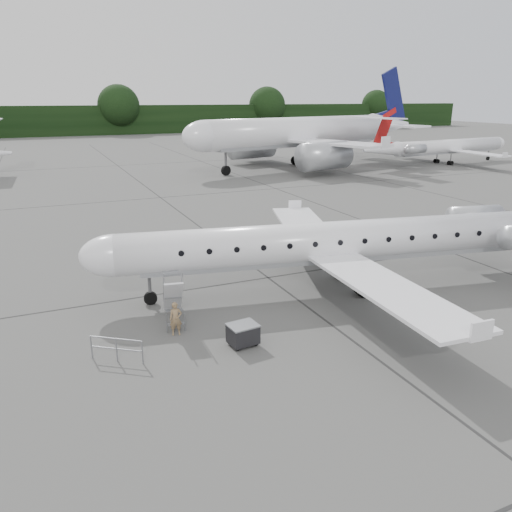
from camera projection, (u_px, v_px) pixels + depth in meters
name	position (u px, v px, depth m)	size (l,w,h in m)	color
ground	(373.00, 301.00, 26.03)	(320.00, 320.00, 0.00)	#585855
treeline	(89.00, 120.00, 138.14)	(260.00, 4.00, 8.00)	black
main_regional_jet	(336.00, 222.00, 26.59)	(29.60, 21.31, 7.59)	white
airstair	(173.00, 298.00, 23.26)	(0.85, 2.49, 2.38)	white
passenger	(176.00, 319.00, 22.09)	(0.56, 0.37, 1.53)	olive
safety_railing	(117.00, 350.00, 19.92)	(2.20, 0.08, 1.00)	gray
baggage_cart	(243.00, 334.00, 21.22)	(1.18, 0.95, 1.02)	black
bg_narrowbody	(299.00, 117.00, 72.82)	(41.03, 29.54, 14.73)	white
bg_regional_right	(450.00, 139.00, 78.49)	(28.89, 20.80, 7.58)	white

